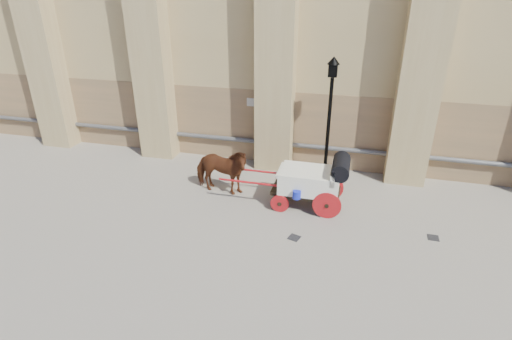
# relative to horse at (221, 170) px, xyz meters

# --- Properties ---
(ground) EXTENTS (90.00, 90.00, 0.00)m
(ground) POSITION_rel_horse_xyz_m (2.33, -0.94, -0.88)
(ground) COLOR gray
(ground) RESTS_ON ground
(horse) EXTENTS (2.14, 1.10, 1.75)m
(horse) POSITION_rel_horse_xyz_m (0.00, 0.00, 0.00)
(horse) COLOR maroon
(horse) RESTS_ON ground
(carriage) EXTENTS (4.20, 1.49, 1.84)m
(carriage) POSITION_rel_horse_xyz_m (3.25, -0.13, 0.11)
(carriage) COLOR black
(carriage) RESTS_ON ground
(street_lamp) EXTENTS (0.43, 0.43, 4.57)m
(street_lamp) POSITION_rel_horse_xyz_m (3.43, 2.00, 1.57)
(street_lamp) COLOR black
(street_lamp) RESTS_ON ground
(drain_grate_near) EXTENTS (0.40, 0.40, 0.01)m
(drain_grate_near) POSITION_rel_horse_xyz_m (2.97, -2.09, -0.87)
(drain_grate_near) COLOR black
(drain_grate_near) RESTS_ON ground
(drain_grate_far) EXTENTS (0.32, 0.32, 0.01)m
(drain_grate_far) POSITION_rel_horse_xyz_m (6.94, -1.07, -0.87)
(drain_grate_far) COLOR black
(drain_grate_far) RESTS_ON ground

